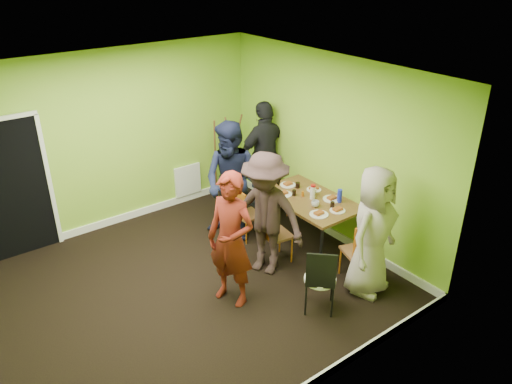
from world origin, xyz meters
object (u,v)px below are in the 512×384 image
at_px(chair_left_far, 245,211).
at_px(person_standing, 231,240).
at_px(person_front_end, 372,232).
at_px(orange_bottle, 303,194).
at_px(person_left_far, 232,182).
at_px(chair_front_end, 361,249).
at_px(easel, 226,157).
at_px(chair_left_near, 272,231).
at_px(blue_bottle, 340,196).
at_px(thermos, 313,193).
at_px(person_back_end, 265,156).
at_px(chair_back_end, 270,174).
at_px(dining_table, 309,202).
at_px(chair_bentwood, 320,278).
at_px(person_left_near, 265,214).

relative_size(chair_left_far, person_standing, 0.48).
xyz_separation_m(person_standing, person_front_end, (1.54, -0.89, -0.01)).
bearing_deg(orange_bottle, person_left_far, 137.83).
bearing_deg(chair_front_end, chair_left_far, 126.13).
xyz_separation_m(easel, person_standing, (-1.66, -2.57, 0.14)).
bearing_deg(chair_left_near, blue_bottle, 82.91).
height_order(thermos, orange_bottle, thermos).
relative_size(orange_bottle, person_back_end, 0.04).
bearing_deg(person_front_end, easel, 74.82).
height_order(chair_back_end, chair_front_end, chair_back_end).
distance_m(chair_back_end, chair_front_end, 2.35).
bearing_deg(orange_bottle, blue_bottle, -57.13).
xyz_separation_m(chair_back_end, chair_front_end, (-0.31, -2.33, -0.18)).
xyz_separation_m(dining_table, chair_left_far, (-0.71, 0.66, -0.22)).
bearing_deg(easel, chair_bentwood, -105.46).
distance_m(blue_bottle, person_front_end, 1.08).
relative_size(chair_left_far, person_back_end, 0.45).
xyz_separation_m(chair_left_far, chair_back_end, (0.88, 0.50, 0.21)).
xyz_separation_m(chair_left_far, orange_bottle, (0.67, -0.55, 0.31)).
xyz_separation_m(chair_left_near, person_left_far, (-0.04, 0.91, 0.42)).
distance_m(dining_table, chair_back_end, 1.17).
xyz_separation_m(orange_bottle, person_left_far, (-0.78, 0.71, 0.14)).
bearing_deg(person_back_end, person_standing, 45.90).
distance_m(dining_table, chair_left_near, 0.80).
xyz_separation_m(chair_left_far, person_back_end, (0.94, 0.70, 0.46)).
relative_size(chair_front_end, blue_bottle, 4.61).
height_order(chair_front_end, person_standing, person_standing).
height_order(chair_front_end, person_front_end, person_front_end).
height_order(chair_left_far, chair_bentwood, chair_bentwood).
relative_size(blue_bottle, person_left_far, 0.11).
bearing_deg(person_front_end, person_back_end, 68.30).
bearing_deg(person_standing, easel, 125.56).
bearing_deg(person_left_far, person_left_near, -33.36).
height_order(easel, person_back_end, person_back_end).
relative_size(dining_table, easel, 1.00).
xyz_separation_m(chair_left_near, orange_bottle, (0.74, 0.20, 0.28)).
height_order(blue_bottle, person_left_far, person_left_far).
distance_m(chair_bentwood, person_back_end, 2.96).
distance_m(easel, person_left_far, 1.51).
bearing_deg(person_left_near, chair_left_near, 90.66).
height_order(chair_back_end, person_front_end, person_front_end).
xyz_separation_m(chair_left_near, thermos, (0.80, 0.05, 0.34)).
height_order(chair_left_far, chair_front_end, chair_front_end).
height_order(chair_left_near, blue_bottle, blue_bottle).
bearing_deg(person_left_near, person_left_far, 146.71).
bearing_deg(chair_back_end, chair_left_near, 62.65).
bearing_deg(dining_table, chair_back_end, 81.30).
bearing_deg(thermos, chair_left_near, -176.11).
xyz_separation_m(blue_bottle, orange_bottle, (-0.30, 0.46, -0.06)).
xyz_separation_m(chair_front_end, easel, (0.08, 3.28, 0.23)).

